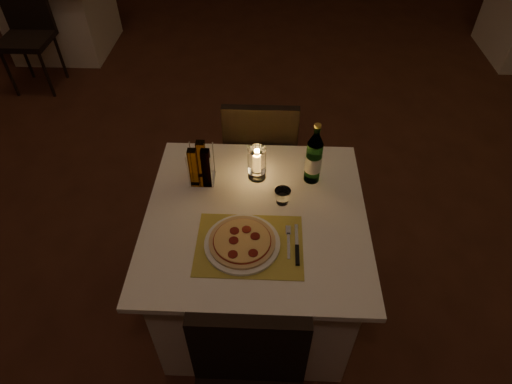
{
  "coord_description": "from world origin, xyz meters",
  "views": [
    {
      "loc": [
        0.03,
        -2.0,
        2.17
      ],
      "look_at": [
        -0.03,
        -0.68,
        0.86
      ],
      "focal_mm": 30.0,
      "sensor_mm": 36.0,
      "label": 1
    }
  ],
  "objects_px": {
    "main_table": "(256,262)",
    "hurricane_candle": "(257,161)",
    "chair_far": "(261,148)",
    "water_bottle": "(314,159)",
    "tumbler": "(282,196)",
    "plate": "(242,243)",
    "pizza": "(242,241)",
    "neighbor_table_left": "(62,13)"
  },
  "relations": [
    {
      "from": "main_table",
      "to": "plate",
      "type": "height_order",
      "value": "plate"
    },
    {
      "from": "hurricane_candle",
      "to": "neighbor_table_left",
      "type": "relative_size",
      "value": 0.17
    },
    {
      "from": "tumbler",
      "to": "hurricane_candle",
      "type": "distance_m",
      "value": 0.22
    },
    {
      "from": "chair_far",
      "to": "pizza",
      "type": "xyz_separation_m",
      "value": [
        -0.05,
        -0.89,
        0.22
      ]
    },
    {
      "from": "water_bottle",
      "to": "tumbler",
      "type": "bearing_deg",
      "value": -131.34
    },
    {
      "from": "neighbor_table_left",
      "to": "chair_far",
      "type": "bearing_deg",
      "value": -47.69
    },
    {
      "from": "pizza",
      "to": "water_bottle",
      "type": "height_order",
      "value": "water_bottle"
    },
    {
      "from": "main_table",
      "to": "plate",
      "type": "bearing_deg",
      "value": -105.52
    },
    {
      "from": "chair_far",
      "to": "plate",
      "type": "relative_size",
      "value": 2.81
    },
    {
      "from": "main_table",
      "to": "water_bottle",
      "type": "bearing_deg",
      "value": 42.79
    },
    {
      "from": "pizza",
      "to": "neighbor_table_left",
      "type": "distance_m",
      "value": 3.87
    },
    {
      "from": "plate",
      "to": "tumbler",
      "type": "height_order",
      "value": "tumbler"
    },
    {
      "from": "chair_far",
      "to": "hurricane_candle",
      "type": "height_order",
      "value": "hurricane_candle"
    },
    {
      "from": "main_table",
      "to": "hurricane_candle",
      "type": "height_order",
      "value": "hurricane_candle"
    },
    {
      "from": "chair_far",
      "to": "water_bottle",
      "type": "bearing_deg",
      "value": -60.93
    },
    {
      "from": "plate",
      "to": "chair_far",
      "type": "bearing_deg",
      "value": 86.8
    },
    {
      "from": "plate",
      "to": "hurricane_candle",
      "type": "xyz_separation_m",
      "value": [
        0.04,
        0.43,
        0.09
      ]
    },
    {
      "from": "tumbler",
      "to": "chair_far",
      "type": "bearing_deg",
      "value": 100.64
    },
    {
      "from": "chair_far",
      "to": "plate",
      "type": "distance_m",
      "value": 0.92
    },
    {
      "from": "main_table",
      "to": "pizza",
      "type": "relative_size",
      "value": 3.57
    },
    {
      "from": "main_table",
      "to": "tumbler",
      "type": "distance_m",
      "value": 0.43
    },
    {
      "from": "main_table",
      "to": "water_bottle",
      "type": "height_order",
      "value": "water_bottle"
    },
    {
      "from": "plate",
      "to": "pizza",
      "type": "height_order",
      "value": "pizza"
    },
    {
      "from": "plate",
      "to": "water_bottle",
      "type": "xyz_separation_m",
      "value": [
        0.31,
        0.42,
        0.12
      ]
    },
    {
      "from": "pizza",
      "to": "tumbler",
      "type": "distance_m",
      "value": 0.31
    },
    {
      "from": "plate",
      "to": "tumbler",
      "type": "distance_m",
      "value": 0.31
    },
    {
      "from": "chair_far",
      "to": "water_bottle",
      "type": "height_order",
      "value": "water_bottle"
    },
    {
      "from": "main_table",
      "to": "chair_far",
      "type": "relative_size",
      "value": 1.11
    },
    {
      "from": "chair_far",
      "to": "water_bottle",
      "type": "xyz_separation_m",
      "value": [
        0.26,
        -0.47,
        0.32
      ]
    },
    {
      "from": "chair_far",
      "to": "tumbler",
      "type": "height_order",
      "value": "chair_far"
    },
    {
      "from": "neighbor_table_left",
      "to": "plate",
      "type": "bearing_deg",
      "value": -57.24
    },
    {
      "from": "pizza",
      "to": "tumbler",
      "type": "bearing_deg",
      "value": 56.99
    },
    {
      "from": "chair_far",
      "to": "pizza",
      "type": "relative_size",
      "value": 3.21
    },
    {
      "from": "plate",
      "to": "neighbor_table_left",
      "type": "height_order",
      "value": "plate"
    },
    {
      "from": "water_bottle",
      "to": "hurricane_candle",
      "type": "relative_size",
      "value": 1.88
    },
    {
      "from": "chair_far",
      "to": "plate",
      "type": "bearing_deg",
      "value": -93.2
    },
    {
      "from": "main_table",
      "to": "water_bottle",
      "type": "xyz_separation_m",
      "value": [
        0.26,
        0.24,
        0.5
      ]
    },
    {
      "from": "main_table",
      "to": "tumbler",
      "type": "xyz_separation_m",
      "value": [
        0.12,
        0.08,
        0.4
      ]
    },
    {
      "from": "pizza",
      "to": "water_bottle",
      "type": "distance_m",
      "value": 0.54
    },
    {
      "from": "chair_far",
      "to": "water_bottle",
      "type": "distance_m",
      "value": 0.63
    },
    {
      "from": "main_table",
      "to": "neighbor_table_left",
      "type": "bearing_deg",
      "value": 124.91
    },
    {
      "from": "water_bottle",
      "to": "pizza",
      "type": "bearing_deg",
      "value": -126.43
    }
  ]
}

